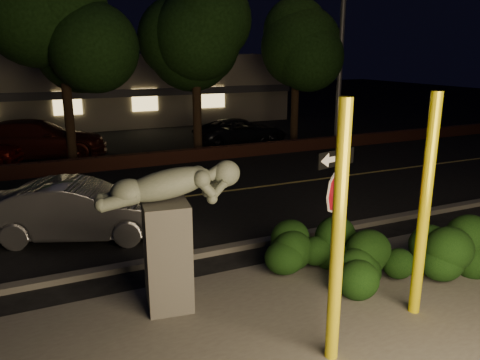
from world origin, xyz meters
name	(u,v)px	position (x,y,z in m)	size (l,w,h in m)	color
ground	(157,174)	(0.00, 10.00, 0.00)	(90.00, 90.00, 0.00)	black
patio	(355,348)	(0.00, -1.00, 0.01)	(14.00, 6.00, 0.02)	#4C4944
road	(184,197)	(0.00, 7.00, 0.01)	(80.00, 8.00, 0.01)	black
lane_marking	(184,196)	(0.00, 7.00, 0.02)	(80.00, 0.12, 0.01)	tan
curb	(242,246)	(0.00, 2.90, 0.06)	(80.00, 0.25, 0.12)	#4C4944
brick_wall	(148,159)	(0.00, 11.30, 0.25)	(40.00, 0.35, 0.50)	#4C2218
parking_lot	(120,140)	(0.00, 17.00, 0.01)	(40.00, 12.00, 0.01)	black
building	(94,87)	(0.00, 24.99, 2.00)	(22.00, 10.20, 4.00)	slate
tree_far_c	(195,11)	(2.50, 12.80, 5.66)	(4.80, 4.80, 7.84)	black
tree_far_d	(297,22)	(7.50, 13.30, 5.42)	(4.40, 4.40, 7.42)	black
yellow_pole_left	(338,237)	(-0.43, -1.03, 1.80)	(0.18, 0.18, 3.61)	yellow
yellow_pole_right	(425,209)	(1.49, -0.60, 1.79)	(0.18, 0.18, 3.58)	yellow
signpost	(335,193)	(0.65, 0.56, 1.82)	(0.85, 0.23, 2.56)	black
sculpture	(169,222)	(-2.06, 1.20, 1.51)	(2.30, 0.90, 2.45)	#4C4944
hedge_center	(306,244)	(0.75, 1.51, 0.50)	(1.93, 0.90, 1.00)	black
hedge_right	(373,255)	(1.51, 0.48, 0.55)	(1.69, 0.91, 1.11)	black
hedge_far_right	(448,246)	(3.11, 0.23, 0.55)	(1.58, 0.99, 1.10)	black
silver_sedan	(79,210)	(-3.10, 4.98, 0.67)	(1.42, 4.06, 1.34)	#ACABB0
parked_car_darkred	(38,139)	(-3.67, 14.45, 0.77)	(2.15, 5.29, 1.54)	#43130D
parked_car_dark	(241,132)	(4.89, 13.65, 0.60)	(1.99, 4.31, 1.20)	black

